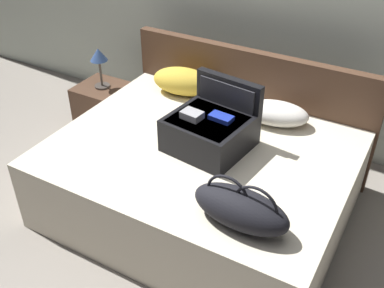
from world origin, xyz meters
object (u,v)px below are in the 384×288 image
(nightstand, at_px, (105,109))
(pillow_near_headboard, at_px, (183,81))
(pillow_center_head, at_px, (276,113))
(duffel_bag, at_px, (241,208))
(bed, at_px, (200,180))
(hard_case_large, at_px, (211,128))
(table_lamp, at_px, (99,58))

(nightstand, bearing_deg, pillow_near_headboard, 6.87)
(pillow_center_head, xyz_separation_m, nightstand, (-1.56, -0.03, -0.40))
(duffel_bag, xyz_separation_m, pillow_center_head, (-0.21, 1.06, -0.03))
(bed, bearing_deg, hard_case_large, 48.45)
(table_lamp, bearing_deg, hard_case_large, -19.67)
(bed, height_order, table_lamp, table_lamp)
(duffel_bag, distance_m, table_lamp, 2.05)
(pillow_center_head, relative_size, nightstand, 1.05)
(hard_case_large, bearing_deg, table_lamp, 167.61)
(hard_case_large, xyz_separation_m, duffel_bag, (0.47, -0.57, -0.03))
(hard_case_large, relative_size, nightstand, 1.23)
(pillow_center_head, bearing_deg, pillow_near_headboard, 175.56)
(duffel_bag, height_order, table_lamp, duffel_bag)
(hard_case_large, distance_m, pillow_center_head, 0.56)
(hard_case_large, xyz_separation_m, pillow_near_headboard, (-0.54, 0.56, -0.04))
(duffel_bag, height_order, pillow_center_head, duffel_bag)
(pillow_center_head, relative_size, table_lamp, 1.33)
(hard_case_large, xyz_separation_m, pillow_center_head, (0.27, 0.49, -0.06))
(hard_case_large, xyz_separation_m, nightstand, (-1.30, 0.46, -0.46))
(nightstand, bearing_deg, table_lamp, 0.00)
(bed, height_order, duffel_bag, duffel_bag)
(bed, xyz_separation_m, hard_case_large, (0.04, 0.05, 0.41))
(pillow_near_headboard, bearing_deg, nightstand, -173.13)
(table_lamp, bearing_deg, duffel_bag, -30.13)
(pillow_center_head, distance_m, table_lamp, 1.57)
(hard_case_large, relative_size, table_lamp, 1.55)
(nightstand, relative_size, table_lamp, 1.26)
(pillow_center_head, bearing_deg, table_lamp, -178.93)
(pillow_near_headboard, bearing_deg, duffel_bag, -47.91)
(hard_case_large, relative_size, pillow_center_head, 1.17)
(table_lamp, bearing_deg, bed, -22.33)
(bed, bearing_deg, duffel_bag, -44.70)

